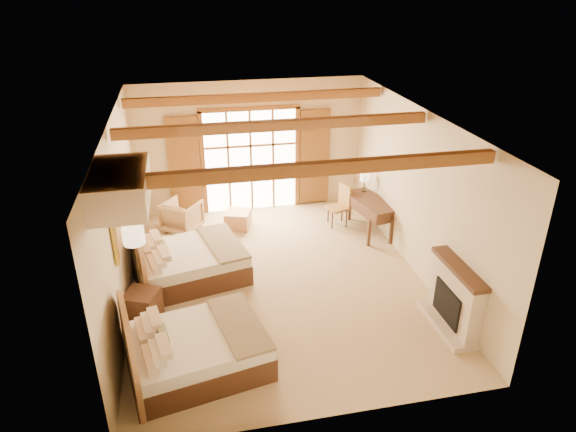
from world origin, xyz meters
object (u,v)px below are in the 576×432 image
object	(u,v)px
bed_far	(182,260)
armchair	(182,216)
bed_near	(187,348)
nightstand	(143,308)
desk	(370,215)

from	to	relation	value
bed_far	armchair	xyz separation A→B (m)	(0.04, 2.14, -0.05)
bed_near	armchair	xyz separation A→B (m)	(0.02, 4.74, -0.04)
nightstand	desk	size ratio (longest dim) A/B	0.41
nightstand	armchair	world-z (taller)	armchair
armchair	nightstand	bearing A→B (deg)	113.38
armchair	bed_near	bearing A→B (deg)	124.82
desk	bed_near	bearing A→B (deg)	-150.70
bed_near	nightstand	world-z (taller)	bed_near
bed_near	desk	size ratio (longest dim) A/B	1.48
bed_far	bed_near	bearing A→B (deg)	-102.72
nightstand	desk	distance (m)	5.54
bed_far	nightstand	world-z (taller)	bed_far
bed_near	nightstand	size ratio (longest dim) A/B	3.64
bed_near	nightstand	bearing A→B (deg)	107.10
bed_far	desk	distance (m)	4.43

